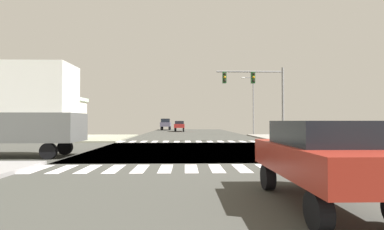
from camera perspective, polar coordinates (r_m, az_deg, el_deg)
The scene contains 12 objects.
ground at distance 18.56m, azimuth 1.68°, elevation -7.08°, with size 90.00×90.00×0.05m.
sidewalk_corner_ne at distance 33.55m, azimuth 23.32°, elevation -4.19°, with size 12.00×12.00×0.14m.
sidewalk_corner_nw at distance 32.77m, azimuth -22.96°, elevation -4.27°, with size 12.00×12.00×0.14m.
crosswalk_near at distance 11.32m, azimuth 2.41°, elevation -10.72°, with size 13.50×2.00×0.01m.
crosswalk_far at distance 25.82m, azimuth 0.25°, elevation -5.37°, with size 13.50×2.00×0.01m.
traffic_signal_mast at distance 26.28m, azimuth 13.07°, elevation 5.55°, with size 6.13×0.55×6.73m.
street_lamp at distance 38.25m, azimuth 11.91°, elevation 2.98°, with size 1.78×0.32×7.74m.
bank_building at distance 36.27m, azimuth -31.72°, elevation -0.32°, with size 13.98×8.48×4.63m.
sedan_nearside_1 at distance 50.18m, azimuth -2.55°, elevation -2.07°, with size 1.80×4.30×1.88m.
box_truck_queued_1 at distance 17.40m, azimuth -32.16°, elevation 1.25°, with size 7.20×2.40×4.85m.
sedan_trailing_4 at distance 6.97m, azimuth 24.24°, elevation -7.35°, with size 1.80×4.30×1.88m.
pickup_middle_1 at distance 58.59m, azimuth -5.32°, elevation -1.77°, with size 2.00×5.10×2.35m.
Camera 1 is at (-0.99, -18.44, 1.88)m, focal length 26.43 mm.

